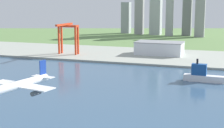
% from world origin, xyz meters
% --- Properties ---
extents(ground_plane, '(2400.00, 2400.00, 0.00)m').
position_xyz_m(ground_plane, '(0.00, 300.00, 0.00)').
color(ground_plane, '#5D8147').
extents(water_bay, '(840.00, 360.00, 0.15)m').
position_xyz_m(water_bay, '(0.00, 240.00, 0.07)').
color(water_bay, '#385675').
rests_on(water_bay, ground).
extents(industrial_pier, '(840.00, 140.00, 2.50)m').
position_xyz_m(industrial_pier, '(0.00, 490.00, 1.25)').
color(industrial_pier, '#9EA397').
rests_on(industrial_pier, ground).
extents(airplane_landing, '(37.51, 44.89, 14.03)m').
position_xyz_m(airplane_landing, '(-14.58, 172.77, 32.81)').
color(airplane_landing, white).
extents(ferry_boat, '(38.26, 9.03, 21.29)m').
position_xyz_m(ferry_boat, '(60.18, 357.55, 6.09)').
color(ferry_boat, white).
rests_on(ferry_boat, water_bay).
extents(port_crane_red, '(27.92, 46.08, 43.15)m').
position_xyz_m(port_crane_red, '(-130.78, 458.40, 33.94)').
color(port_crane_red, red).
rests_on(port_crane_red, industrial_pier).
extents(warehouse_main, '(64.80, 38.22, 17.84)m').
position_xyz_m(warehouse_main, '(-9.88, 498.62, 11.44)').
color(warehouse_main, silver).
rests_on(warehouse_main, industrial_pier).
extents(distant_skyline, '(199.02, 58.26, 149.85)m').
position_xyz_m(distant_skyline, '(-68.47, 816.62, 61.18)').
color(distant_skyline, '#949A9F').
rests_on(distant_skyline, ground).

